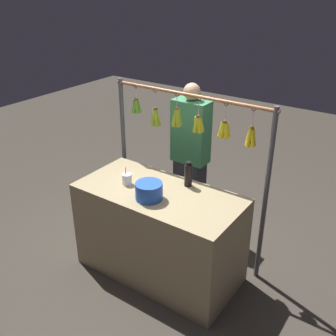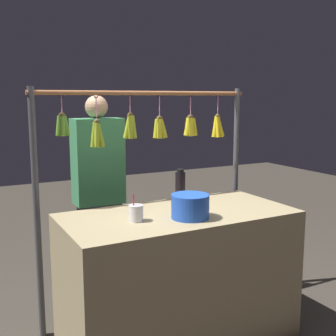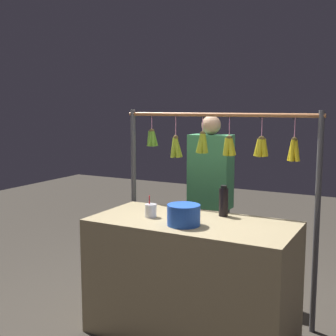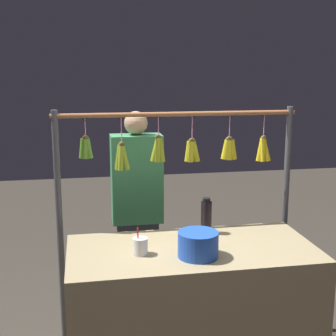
% 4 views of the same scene
% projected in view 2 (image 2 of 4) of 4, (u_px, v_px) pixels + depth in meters
% --- Properties ---
extents(market_counter, '(1.52, 0.74, 0.89)m').
position_uv_depth(market_counter, '(179.00, 277.00, 2.88)').
color(market_counter, tan).
rests_on(market_counter, ground).
extents(display_rack, '(1.69, 0.12, 1.71)m').
position_uv_depth(display_rack, '(148.00, 157.00, 3.17)').
color(display_rack, '#4C4C51').
rests_on(display_rack, ground).
extents(water_bottle, '(0.07, 0.07, 0.24)m').
position_uv_depth(water_bottle, '(180.00, 186.00, 3.07)').
color(water_bottle, black).
rests_on(water_bottle, market_counter).
extents(blue_bucket, '(0.24, 0.24, 0.15)m').
position_uv_depth(blue_bucket, '(190.00, 206.00, 2.67)').
color(blue_bucket, blue).
rests_on(blue_bucket, market_counter).
extents(drink_cup, '(0.09, 0.09, 0.17)m').
position_uv_depth(drink_cup, '(136.00, 213.00, 2.60)').
color(drink_cup, silver).
rests_on(drink_cup, market_counter).
extents(vendor_person, '(0.39, 0.21, 1.65)m').
position_uv_depth(vendor_person, '(99.00, 199.00, 3.50)').
color(vendor_person, '#2D2D38').
rests_on(vendor_person, ground).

